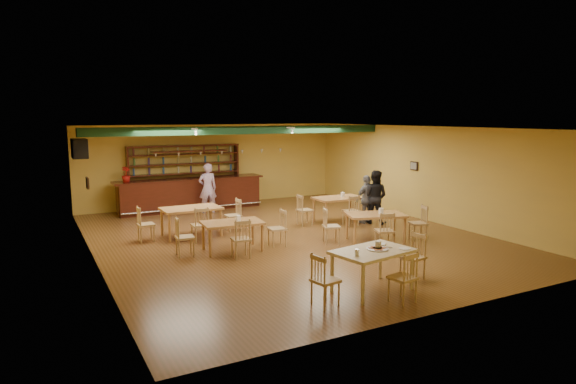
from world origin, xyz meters
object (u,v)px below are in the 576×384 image
dining_table_d (375,228)px  patron_bar (208,188)px  dining_table_b (339,209)px  patron_right_a (375,197)px  dining_table_a (191,222)px  near_table (372,270)px  bar_counter (191,194)px  dining_table_c (233,236)px

dining_table_d → patron_bar: size_ratio=0.88×
dining_table_b → patron_bar: 4.60m
patron_bar → patron_right_a: bearing=139.5°
patron_bar → dining_table_d: bearing=118.7°
dining_table_b → patron_right_a: (0.80, -0.80, 0.45)m
dining_table_b → patron_right_a: size_ratio=0.92×
dining_table_a → near_table: size_ratio=1.07×
dining_table_b → patron_bar: bearing=136.5°
bar_counter → dining_table_a: bar_counter is taller
dining_table_d → patron_right_a: (1.38, 1.85, 0.46)m
patron_right_a → dining_table_d: bearing=107.2°
dining_table_d → near_table: bearing=-109.9°
dining_table_d → patron_right_a: bearing=71.7°
dining_table_c → patron_bar: patron_bar is taller
bar_counter → near_table: bearing=-86.4°
patron_bar → near_table: bearing=96.0°
dining_table_c → near_table: size_ratio=0.98×
near_table → dining_table_a: bearing=96.7°
dining_table_c → bar_counter: bearing=88.3°
dining_table_b → dining_table_c: (-4.28, -1.74, -0.02)m
dining_table_d → patron_bar: 6.47m
dining_table_d → bar_counter: bearing=132.7°
dining_table_b → dining_table_c: size_ratio=1.05×
dining_table_c → patron_right_a: bearing=15.5°
dining_table_a → dining_table_b: dining_table_a is taller
patron_bar → bar_counter: bearing=-61.9°
dining_table_a → dining_table_b: bearing=-3.7°
dining_table_c → dining_table_a: bearing=107.8°
bar_counter → dining_table_b: bar_counter is taller
patron_right_a → bar_counter: bearing=6.1°
dining_table_c → patron_right_a: 5.19m
dining_table_c → patron_right_a: (5.08, 0.94, 0.47)m
patron_bar → patron_right_a: (4.04, -4.03, -0.03)m
bar_counter → near_table: size_ratio=3.52×
dining_table_b → patron_right_a: 1.22m
dining_table_a → patron_right_a: 5.65m
dining_table_c → dining_table_d: dining_table_d is taller
dining_table_b → near_table: bearing=-116.2°
near_table → patron_right_a: 6.19m
dining_table_b → dining_table_c: 4.62m
dining_table_b → patron_bar: (-3.24, 3.23, 0.48)m
near_table → patron_right_a: (3.78, 4.88, 0.43)m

